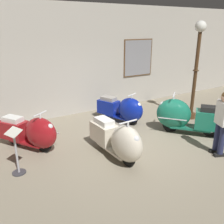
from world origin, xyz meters
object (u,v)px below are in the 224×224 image
object	(u,v)px
scooter_2	(124,109)
scooter_3	(184,116)
lamppost	(197,61)
visitor_0	(222,119)
scooter_1	(119,140)
scooter_0	(32,132)
info_stanchion	(17,156)

from	to	relation	value
scooter_2	scooter_3	distance (m)	1.85
lamppost	scooter_3	bearing A→B (deg)	-147.09
scooter_2	visitor_0	size ratio (longest dim) A/B	1.07
scooter_2	scooter_3	xyz separation A→B (m)	(1.01, -1.55, 0.07)
scooter_1	visitor_0	bearing A→B (deg)	61.61
lamppost	scooter_1	bearing A→B (deg)	-163.50
scooter_1	lamppost	bearing A→B (deg)	103.43
scooter_0	info_stanchion	bearing A→B (deg)	-64.91
lamppost	scooter_0	bearing A→B (deg)	174.74
scooter_2	info_stanchion	world-z (taller)	info_stanchion
scooter_1	info_stanchion	world-z (taller)	scooter_1
lamppost	scooter_2	bearing A→B (deg)	159.09
scooter_0	visitor_0	xyz separation A→B (m)	(3.67, -2.50, 0.44)
scooter_1	visitor_0	world-z (taller)	visitor_0
scooter_1	visitor_0	size ratio (longest dim) A/B	1.12
visitor_0	info_stanchion	xyz separation A→B (m)	(-4.22, 1.60, -0.48)
scooter_1	scooter_3	bearing A→B (deg)	94.20
visitor_0	info_stanchion	size ratio (longest dim) A/B	1.56
lamppost	visitor_0	distance (m)	2.64
scooter_3	info_stanchion	xyz separation A→B (m)	(-4.44, 0.29, -0.11)
info_stanchion	scooter_2	bearing A→B (deg)	20.11
info_stanchion	scooter_0	bearing A→B (deg)	58.83
scooter_3	info_stanchion	distance (m)	4.45
scooter_1	scooter_2	distance (m)	2.29
scooter_1	scooter_2	world-z (taller)	scooter_1
scooter_3	lamppost	world-z (taller)	lamppost
scooter_3	info_stanchion	world-z (taller)	scooter_3
scooter_0	scooter_2	size ratio (longest dim) A/B	0.98
scooter_0	scooter_3	xyz separation A→B (m)	(3.89, -1.19, 0.06)
scooter_2	visitor_0	xyz separation A→B (m)	(0.79, -2.86, 0.45)
scooter_1	scooter_2	size ratio (longest dim) A/B	1.05
scooter_1	scooter_3	xyz separation A→B (m)	(2.35, 0.30, 0.04)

